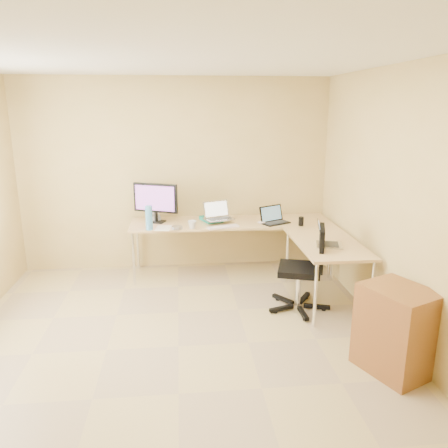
{
  "coord_description": "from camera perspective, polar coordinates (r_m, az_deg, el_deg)",
  "views": [
    {
      "loc": [
        0.05,
        -3.77,
        2.21
      ],
      "look_at": [
        0.55,
        1.1,
        0.9
      ],
      "focal_mm": 35.26,
      "sensor_mm": 36.0,
      "label": 1
    }
  ],
  "objects": [
    {
      "name": "laptop_return",
      "position": [
        4.95,
        13.58,
        -1.51
      ],
      "size": [
        0.39,
        0.34,
        0.22
      ],
      "primitive_type": "cube",
      "rotation": [
        0.0,
        0.0,
        1.3
      ],
      "color": "#B2B3BA",
      "rests_on": "desk_return"
    },
    {
      "name": "cd_stack",
      "position": [
        5.52,
        -6.11,
        -0.47
      ],
      "size": [
        0.18,
        0.18,
        0.03
      ],
      "primitive_type": "cylinder",
      "rotation": [
        0.0,
        0.0,
        0.44
      ],
      "color": "#B3B6CA",
      "rests_on": "desk_main"
    },
    {
      "name": "water_bottle",
      "position": [
        5.5,
        -9.7,
        0.8
      ],
      "size": [
        0.09,
        0.09,
        0.31
      ],
      "primitive_type": "cylinder",
      "rotation": [
        0.0,
        0.0,
        0.02
      ],
      "color": "#4791CA",
      "rests_on": "desk_main"
    },
    {
      "name": "wall_front",
      "position": [
        1.77,
        -6.97,
        -16.13
      ],
      "size": [
        4.5,
        0.0,
        4.5
      ],
      "primitive_type": "plane",
      "rotation": [
        -1.57,
        0.0,
        0.0
      ],
      "color": "tan",
      "rests_on": "ground"
    },
    {
      "name": "mug",
      "position": [
        5.51,
        -4.14,
        -0.07
      ],
      "size": [
        0.14,
        0.14,
        0.1
      ],
      "primitive_type": "imported",
      "rotation": [
        0.0,
        0.0,
        -0.39
      ],
      "color": "silver",
      "rests_on": "desk_main"
    },
    {
      "name": "cabinet",
      "position": [
        4.11,
        21.41,
        -12.9
      ],
      "size": [
        0.65,
        0.71,
        0.79
      ],
      "primitive_type": "cube",
      "rotation": [
        0.0,
        0.0,
        0.42
      ],
      "color": "brown",
      "rests_on": "ground"
    },
    {
      "name": "papers",
      "position": [
        5.57,
        -7.88,
        -0.53
      ],
      "size": [
        0.21,
        0.28,
        0.01
      ],
      "primitive_type": "cube",
      "rotation": [
        0.0,
        0.0,
        -0.13
      ],
      "color": "silver",
      "rests_on": "desk_main"
    },
    {
      "name": "ceiling",
      "position": [
        3.79,
        -7.06,
        20.78
      ],
      "size": [
        4.5,
        4.5,
        0.0
      ],
      "primitive_type": "plane",
      "rotation": [
        3.14,
        0.0,
        0.0
      ],
      "color": "white",
      "rests_on": "ground"
    },
    {
      "name": "office_chair",
      "position": [
        4.95,
        9.75,
        -5.47
      ],
      "size": [
        0.73,
        0.73,
        0.97
      ],
      "primitive_type": "cube",
      "rotation": [
        0.0,
        0.0,
        -0.3
      ],
      "color": "black",
      "rests_on": "ground"
    },
    {
      "name": "laptop_black",
      "position": [
        5.77,
        6.65,
        1.18
      ],
      "size": [
        0.44,
        0.4,
        0.23
      ],
      "primitive_type": "cube",
      "rotation": [
        0.0,
        0.0,
        0.48
      ],
      "color": "black",
      "rests_on": "desk_main"
    },
    {
      "name": "wall_back",
      "position": [
        6.09,
        -6.3,
        6.31
      ],
      "size": [
        4.5,
        0.0,
        4.5
      ],
      "primitive_type": "plane",
      "rotation": [
        1.57,
        0.0,
        0.0
      ],
      "color": "tan",
      "rests_on": "ground"
    },
    {
      "name": "book_stack",
      "position": [
        5.88,
        -1.68,
        0.65
      ],
      "size": [
        0.32,
        0.36,
        0.05
      ],
      "primitive_type": "cube",
      "rotation": [
        0.0,
        0.0,
        0.38
      ],
      "color": "#168471",
      "rests_on": "desk_main"
    },
    {
      "name": "monitor",
      "position": [
        5.82,
        -8.86,
        2.73
      ],
      "size": [
        0.64,
        0.42,
        0.52
      ],
      "primitive_type": "cube",
      "rotation": [
        0.0,
        0.0,
        -0.4
      ],
      "color": "black",
      "rests_on": "desk_main"
    },
    {
      "name": "laptop_center",
      "position": [
        5.73,
        -0.66,
        1.73
      ],
      "size": [
        0.43,
        0.38,
        0.23
      ],
      "primitive_type": "cube",
      "rotation": [
        0.0,
        0.0,
        0.36
      ],
      "color": "#AAABBA",
      "rests_on": "desk_main"
    },
    {
      "name": "desk_return",
      "position": [
        5.24,
        12.97,
        -6.04
      ],
      "size": [
        0.7,
        1.3,
        0.73
      ],
      "primitive_type": "cube",
      "color": "tan",
      "rests_on": "ground"
    },
    {
      "name": "white_box",
      "position": [
        5.96,
        -9.2,
        0.76
      ],
      "size": [
        0.21,
        0.16,
        0.07
      ],
      "primitive_type": "cube",
      "rotation": [
        0.0,
        0.0,
        0.15
      ],
      "color": "silver",
      "rests_on": "desk_main"
    },
    {
      "name": "desk_main",
      "position": [
        5.95,
        0.94,
        -3.07
      ],
      "size": [
        2.65,
        0.7,
        0.73
      ],
      "primitive_type": "cube",
      "color": "tan",
      "rests_on": "ground"
    },
    {
      "name": "black_cup",
      "position": [
        5.72,
        9.96,
        0.35
      ],
      "size": [
        0.08,
        0.08,
        0.11
      ],
      "primitive_type": "cylinder",
      "rotation": [
        0.0,
        0.0,
        -0.15
      ],
      "color": "black",
      "rests_on": "desk_main"
    },
    {
      "name": "wall_right",
      "position": [
        4.38,
        22.18,
        1.87
      ],
      "size": [
        0.0,
        4.5,
        4.5
      ],
      "primitive_type": "plane",
      "rotation": [
        1.57,
        0.0,
        -1.57
      ],
      "color": "tan",
      "rests_on": "ground"
    },
    {
      "name": "floor",
      "position": [
        4.37,
        -5.93,
        -15.5
      ],
      "size": [
        4.5,
        4.5,
        0.0
      ],
      "primitive_type": "plane",
      "color": "tan",
      "rests_on": "ground"
    },
    {
      "name": "keyboard",
      "position": [
        5.55,
        -0.12,
        -0.39
      ],
      "size": [
        0.42,
        0.22,
        0.02
      ],
      "primitive_type": "cube",
      "rotation": [
        0.0,
        0.0,
        0.28
      ],
      "color": "silver",
      "rests_on": "desk_main"
    },
    {
      "name": "desk_fan",
      "position": [
        5.98,
        -8.95,
        1.83
      ],
      "size": [
        0.22,
        0.22,
        0.27
      ],
      "primitive_type": "cylinder",
      "rotation": [
        0.0,
        0.0,
        0.02
      ],
      "color": "silver",
      "rests_on": "desk_main"
    },
    {
      "name": "mouse",
      "position": [
        5.75,
        4.89,
        0.2
      ],
      "size": [
        0.12,
        0.09,
        0.04
      ],
      "primitive_type": "ellipsoid",
      "rotation": [
        0.0,
        0.0,
        -0.26
      ],
      "color": "silver",
      "rests_on": "desk_main"
    }
  ]
}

